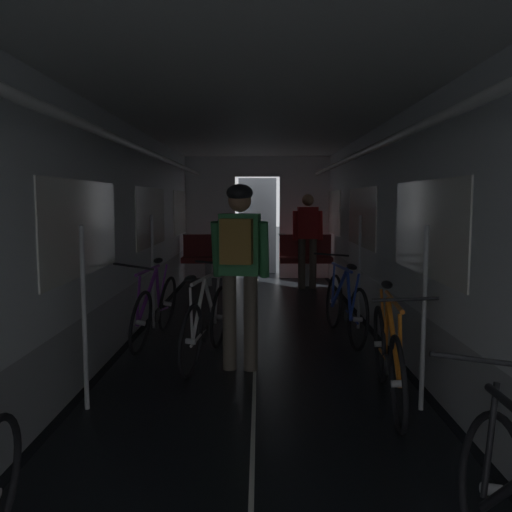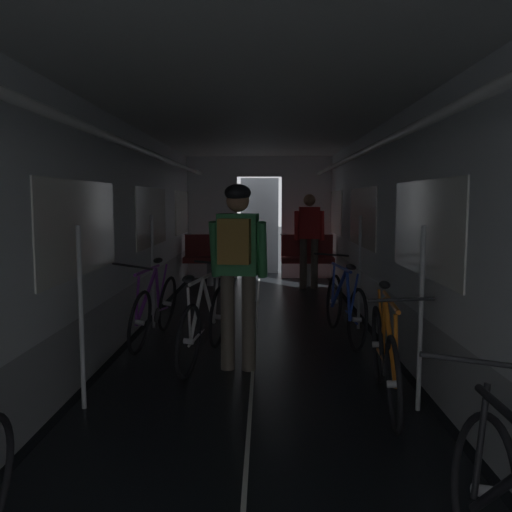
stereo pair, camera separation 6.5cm
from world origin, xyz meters
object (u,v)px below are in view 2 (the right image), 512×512
Objects in this scene: bench_seat_far_left at (210,255)px; bicycle_white_in_aisle at (204,323)px; bench_seat_far_right at (307,255)px; bicycle_orange at (385,355)px; bicycle_purple at (154,308)px; bicycle_blue at (344,306)px; person_cyclist_aisle at (237,256)px; person_standing_near_bench at (309,234)px.

bench_seat_far_left reaches higher than bicycle_white_in_aisle.
bicycle_orange is at bearing -88.55° from bench_seat_far_right.
bicycle_orange is (1.95, -5.83, -0.18)m from bench_seat_far_left.
bench_seat_far_right is 0.59× the size of bicycle_white_in_aisle.
bicycle_purple is at bearing 139.96° from bicycle_orange.
bench_seat_far_left is 1.00× the size of bench_seat_far_right.
bicycle_blue is at bearing 3.85° from bicycle_purple.
bench_seat_far_left and bicycle_purple have the same top height.
bench_seat_far_left reaches higher than bicycle_blue.
bicycle_white_in_aisle is at bearing -84.96° from bench_seat_far_left.
bicycle_purple is 0.99m from bicycle_white_in_aisle.
bicycle_purple is 1.58m from person_cyclist_aisle.
person_standing_near_bench is at bearing -89.59° from bench_seat_far_right.
bicycle_purple is 1.00× the size of bicycle_blue.
bench_seat_far_left is at bearing 180.00° from bench_seat_far_right.
bench_seat_far_right is 5.16m from person_cyclist_aisle.
bench_seat_far_left and bench_seat_far_right have the same top height.
bicycle_orange is (0.15, -5.83, -0.18)m from bench_seat_far_right.
bicycle_purple is 1.01× the size of bicycle_white_in_aisle.
bench_seat_far_right is 0.58× the size of bicycle_purple.
bicycle_blue is (0.12, -3.86, -0.18)m from bench_seat_far_right.
bench_seat_far_right is 0.58× the size of bicycle_blue.
bench_seat_far_left is at bearing 95.04° from bicycle_white_in_aisle.
bench_seat_far_left is 4.32m from bicycle_blue.
bench_seat_far_right is 0.57× the size of person_cyclist_aisle.
person_standing_near_bench reaches higher than bench_seat_far_left.
person_cyclist_aisle is (-1.04, -5.03, 0.50)m from bench_seat_far_right.
bicycle_white_in_aisle is (-0.34, 0.27, -0.69)m from person_cyclist_aisle.
bench_seat_far_left is 4.79m from bicycle_white_in_aisle.
bench_seat_far_right is at bearing 90.41° from person_standing_near_bench.
bicycle_blue is at bearing -63.53° from bench_seat_far_left.
person_cyclist_aisle reaches higher than bicycle_purple.
person_standing_near_bench is (1.04, 4.66, -0.10)m from person_cyclist_aisle.
person_standing_near_bench is (-0.15, 5.46, 0.59)m from bicycle_orange.
bench_seat_far_left is at bearing 116.47° from bicycle_blue.
bench_seat_far_right reaches higher than bicycle_orange.
bench_seat_far_right reaches higher than bicycle_blue.
bicycle_orange is 0.98× the size of person_cyclist_aisle.
bicycle_orange is 1.97m from bicycle_blue.
person_standing_near_bench is at bearing -11.79° from bench_seat_far_left.
person_standing_near_bench is (2.03, 3.63, 0.59)m from bicycle_purple.
bicycle_white_in_aisle is (0.42, -4.76, -0.18)m from bench_seat_far_left.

